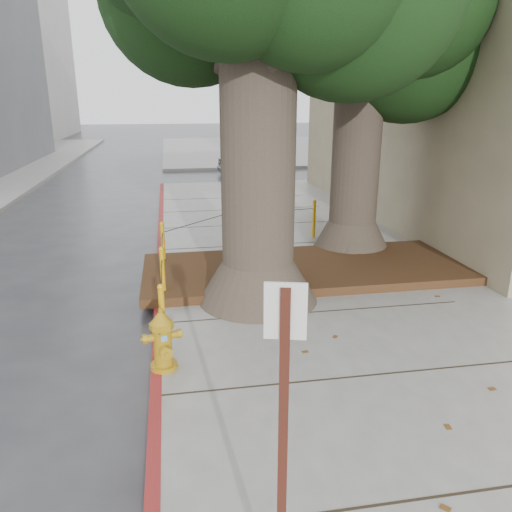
{
  "coord_description": "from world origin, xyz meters",
  "views": [
    {
      "loc": [
        -1.71,
        -5.19,
        3.47
      ],
      "look_at": [
        -0.42,
        2.19,
        1.1
      ],
      "focal_mm": 35.0,
      "sensor_mm": 36.0,
      "label": 1
    }
  ],
  "objects_px": {
    "car_red": "(395,158)",
    "signpost": "(283,446)",
    "car_silver": "(251,163)",
    "fire_hydrant": "(163,340)"
  },
  "relations": [
    {
      "from": "car_red",
      "to": "signpost",
      "type": "bearing_deg",
      "value": 149.95
    },
    {
      "from": "signpost",
      "to": "car_silver",
      "type": "height_order",
      "value": "signpost"
    },
    {
      "from": "fire_hydrant",
      "to": "car_silver",
      "type": "height_order",
      "value": "car_silver"
    },
    {
      "from": "fire_hydrant",
      "to": "car_red",
      "type": "xyz_separation_m",
      "value": [
        11.76,
        18.57,
        -0.01
      ]
    },
    {
      "from": "fire_hydrant",
      "to": "signpost",
      "type": "distance_m",
      "value": 3.6
    },
    {
      "from": "fire_hydrant",
      "to": "car_red",
      "type": "bearing_deg",
      "value": 46.32
    },
    {
      "from": "fire_hydrant",
      "to": "car_silver",
      "type": "distance_m",
      "value": 18.36
    },
    {
      "from": "car_silver",
      "to": "car_red",
      "type": "xyz_separation_m",
      "value": [
        7.66,
        0.67,
        -0.0
      ]
    },
    {
      "from": "signpost",
      "to": "car_red",
      "type": "height_order",
      "value": "signpost"
    },
    {
      "from": "fire_hydrant",
      "to": "car_red",
      "type": "distance_m",
      "value": 21.98
    }
  ]
}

